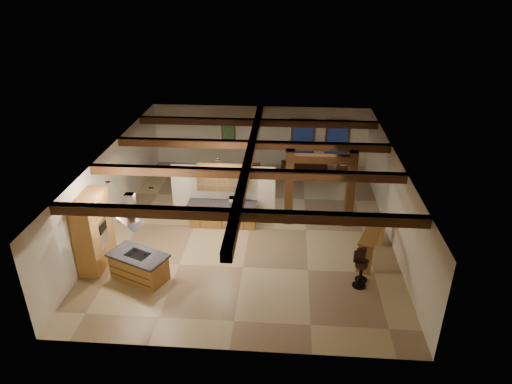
# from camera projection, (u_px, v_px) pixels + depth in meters

# --- Properties ---
(ground) EXTENTS (12.00, 12.00, 0.00)m
(ground) POSITION_uv_depth(u_px,v_px,m) (250.00, 228.00, 16.77)
(ground) COLOR #CAB886
(ground) RESTS_ON ground
(room_walls) EXTENTS (12.00, 12.00, 12.00)m
(room_walls) POSITION_uv_depth(u_px,v_px,m) (249.00, 184.00, 15.98)
(room_walls) COLOR beige
(room_walls) RESTS_ON ground
(ceiling_beams) EXTENTS (10.00, 12.00, 0.28)m
(ceiling_beams) POSITION_uv_depth(u_px,v_px,m) (249.00, 158.00, 15.55)
(ceiling_beams) COLOR #361A0D
(ceiling_beams) RESTS_ON room_walls
(timber_posts) EXTENTS (2.50, 0.30, 2.90)m
(timber_posts) POSITION_uv_depth(u_px,v_px,m) (320.00, 181.00, 16.28)
(timber_posts) COLOR #361A0D
(timber_posts) RESTS_ON ground
(partition_wall) EXTENTS (3.80, 0.18, 2.20)m
(partition_wall) POSITION_uv_depth(u_px,v_px,m) (224.00, 194.00, 16.80)
(partition_wall) COLOR beige
(partition_wall) RESTS_ON ground
(pantry_cabinet) EXTENTS (0.67, 1.60, 2.40)m
(pantry_cabinet) POSITION_uv_depth(u_px,v_px,m) (93.00, 231.00, 14.22)
(pantry_cabinet) COLOR #A77B35
(pantry_cabinet) RESTS_ON ground
(back_counter) EXTENTS (2.50, 0.66, 0.94)m
(back_counter) POSITION_uv_depth(u_px,v_px,m) (223.00, 214.00, 16.73)
(back_counter) COLOR #A77B35
(back_counter) RESTS_ON ground
(upper_display_cabinet) EXTENTS (1.80, 0.36, 0.95)m
(upper_display_cabinet) POSITION_uv_depth(u_px,v_px,m) (222.00, 178.00, 16.30)
(upper_display_cabinet) COLOR #A77B35
(upper_display_cabinet) RESTS_ON partition_wall
(range_hood) EXTENTS (1.10, 1.10, 1.40)m
(range_hood) POSITION_uv_depth(u_px,v_px,m) (134.00, 228.00, 13.26)
(range_hood) COLOR silver
(range_hood) RESTS_ON room_walls
(back_windows) EXTENTS (2.70, 0.07, 1.70)m
(back_windows) POSITION_uv_depth(u_px,v_px,m) (320.00, 137.00, 21.23)
(back_windows) COLOR #361A0D
(back_windows) RESTS_ON room_walls
(framed_art) EXTENTS (0.65, 0.05, 0.85)m
(framed_art) POSITION_uv_depth(u_px,v_px,m) (228.00, 131.00, 21.43)
(framed_art) COLOR #361A0D
(framed_art) RESTS_ON room_walls
(recessed_cans) EXTENTS (3.16, 2.46, 0.03)m
(recessed_cans) POSITION_uv_depth(u_px,v_px,m) (161.00, 176.00, 13.94)
(recessed_cans) COLOR silver
(recessed_cans) RESTS_ON room_walls
(kitchen_island) EXTENTS (2.00, 1.58, 0.88)m
(kitchen_island) POSITION_uv_depth(u_px,v_px,m) (139.00, 266.00, 13.86)
(kitchen_island) COLOR #A77B35
(kitchen_island) RESTS_ON ground
(dining_table) EXTENTS (1.87, 1.35, 0.59)m
(dining_table) POSITION_uv_depth(u_px,v_px,m) (241.00, 187.00, 19.24)
(dining_table) COLOR #3B160E
(dining_table) RESTS_ON ground
(sofa) EXTENTS (2.15, 1.22, 0.59)m
(sofa) POSITION_uv_depth(u_px,v_px,m) (304.00, 164.00, 21.42)
(sofa) COLOR black
(sofa) RESTS_ON ground
(microwave) EXTENTS (0.46, 0.35, 0.23)m
(microwave) POSITION_uv_depth(u_px,v_px,m) (235.00, 200.00, 16.44)
(microwave) COLOR silver
(microwave) RESTS_ON back_counter
(bar_counter) EXTENTS (1.21, 2.06, 1.06)m
(bar_counter) POSITION_uv_depth(u_px,v_px,m) (372.00, 239.00, 14.71)
(bar_counter) COLOR #A77B35
(bar_counter) RESTS_ON ground
(side_table) EXTENTS (0.57, 0.57, 0.56)m
(side_table) POSITION_uv_depth(u_px,v_px,m) (343.00, 169.00, 20.94)
(side_table) COLOR #361A0D
(side_table) RESTS_ON ground
(table_lamp) EXTENTS (0.25, 0.25, 0.29)m
(table_lamp) POSITION_uv_depth(u_px,v_px,m) (344.00, 159.00, 20.72)
(table_lamp) COLOR black
(table_lamp) RESTS_ON side_table
(bar_stool_a) EXTENTS (0.40, 0.41, 1.06)m
(bar_stool_a) POSITION_uv_depth(u_px,v_px,m) (362.00, 265.00, 13.77)
(bar_stool_a) COLOR black
(bar_stool_a) RESTS_ON ground
(bar_stool_b) EXTENTS (0.44, 0.45, 1.17)m
(bar_stool_b) POSITION_uv_depth(u_px,v_px,m) (360.00, 269.00, 13.48)
(bar_stool_b) COLOR black
(bar_stool_b) RESTS_ON ground
(dining_chairs) EXTENTS (2.03, 2.03, 1.15)m
(dining_chairs) POSITION_uv_depth(u_px,v_px,m) (241.00, 180.00, 19.11)
(dining_chairs) COLOR #361A0D
(dining_chairs) RESTS_ON ground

